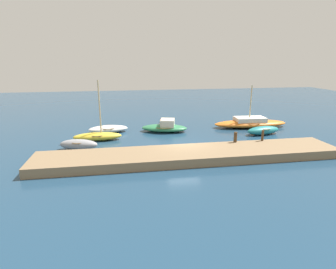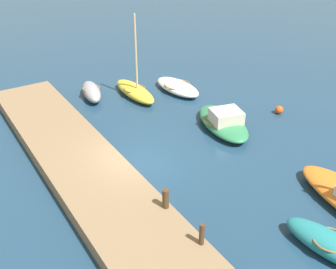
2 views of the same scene
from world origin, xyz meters
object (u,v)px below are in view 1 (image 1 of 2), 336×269
(dinghy_grey, at_px, (79,144))
(marker_buoy, at_px, (162,120))
(rowboat_teal, at_px, (263,130))
(mooring_post_west, at_px, (235,137))
(motorboat_green, at_px, (165,127))
(sailboat_orange, at_px, (250,123))
(mooring_post_mid_west, at_px, (263,135))
(rowboat_white, at_px, (108,129))
(rowboat_yellow, at_px, (98,136))

(dinghy_grey, distance_m, marker_buoy, 11.19)
(rowboat_teal, distance_m, marker_buoy, 10.66)
(mooring_post_west, bearing_deg, rowboat_teal, 41.02)
(motorboat_green, relative_size, sailboat_orange, 0.62)
(sailboat_orange, height_order, mooring_post_mid_west, sailboat_orange)
(motorboat_green, bearing_deg, rowboat_teal, -2.22)
(rowboat_teal, distance_m, rowboat_white, 14.55)
(sailboat_orange, bearing_deg, mooring_post_west, -121.23)
(motorboat_green, xyz_separation_m, mooring_post_west, (4.42, -6.39, 0.58))
(sailboat_orange, distance_m, marker_buoy, 9.33)
(marker_buoy, bearing_deg, motorboat_green, -94.26)
(mooring_post_west, bearing_deg, marker_buoy, 112.04)
(sailboat_orange, height_order, mooring_post_west, sailboat_orange)
(sailboat_orange, xyz_separation_m, mooring_post_west, (-4.47, -6.62, 0.57))
(rowboat_white, distance_m, sailboat_orange, 14.27)
(dinghy_grey, height_order, mooring_post_mid_west, mooring_post_mid_west)
(rowboat_teal, xyz_separation_m, sailboat_orange, (0.07, 2.80, 0.06))
(motorboat_green, distance_m, sailboat_orange, 8.89)
(marker_buoy, bearing_deg, rowboat_teal, -36.84)
(motorboat_green, height_order, rowboat_yellow, rowboat_yellow)
(mooring_post_mid_west, bearing_deg, mooring_post_west, 180.00)
(motorboat_green, relative_size, rowboat_white, 1.24)
(rowboat_white, height_order, mooring_post_west, mooring_post_west)
(rowboat_yellow, height_order, marker_buoy, rowboat_yellow)
(rowboat_white, xyz_separation_m, mooring_post_west, (9.79, -7.05, 0.69))
(rowboat_teal, relative_size, marker_buoy, 7.39)
(motorboat_green, xyz_separation_m, mooring_post_mid_west, (6.65, -6.39, 0.61))
(mooring_post_west, relative_size, mooring_post_mid_west, 0.94)
(rowboat_teal, relative_size, rowboat_yellow, 0.68)
(rowboat_yellow, distance_m, mooring_post_west, 11.50)
(rowboat_teal, height_order, sailboat_orange, sailboat_orange)
(marker_buoy, bearing_deg, sailboat_orange, -22.67)
(mooring_post_mid_west, height_order, marker_buoy, mooring_post_mid_west)
(rowboat_white, height_order, mooring_post_mid_west, mooring_post_mid_west)
(motorboat_green, height_order, rowboat_teal, motorboat_green)
(dinghy_grey, distance_m, mooring_post_west, 12.03)
(mooring_post_mid_west, relative_size, marker_buoy, 1.79)
(motorboat_green, distance_m, rowboat_yellow, 6.47)
(rowboat_teal, distance_m, rowboat_yellow, 15.00)
(dinghy_grey, height_order, marker_buoy, dinghy_grey)
(rowboat_teal, height_order, dinghy_grey, dinghy_grey)
(sailboat_orange, distance_m, mooring_post_mid_west, 7.02)
(mooring_post_mid_west, distance_m, marker_buoy, 12.06)
(mooring_post_west, distance_m, marker_buoy, 11.05)
(motorboat_green, xyz_separation_m, rowboat_white, (-5.37, 0.67, -0.11))
(sailboat_orange, bearing_deg, rowboat_yellow, -168.93)
(rowboat_yellow, distance_m, marker_buoy, 8.67)
(motorboat_green, distance_m, mooring_post_west, 7.79)
(dinghy_grey, relative_size, marker_buoy, 6.59)
(rowboat_yellow, bearing_deg, mooring_post_west, -23.22)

